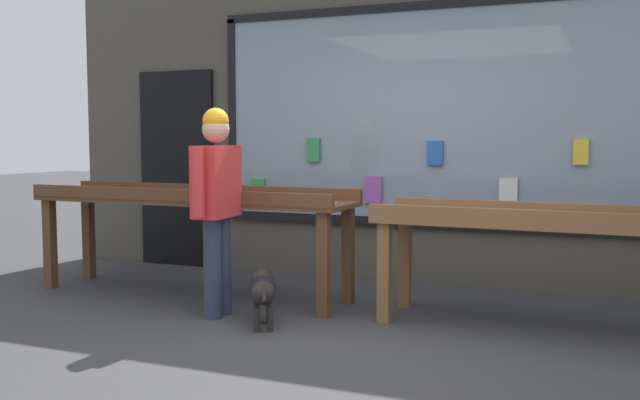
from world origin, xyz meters
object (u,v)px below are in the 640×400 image
display_table_right (584,231)px  person_browsing (217,197)px  display_table_left (191,207)px  small_dog (263,290)px

display_table_right → person_browsing: (-2.64, -0.55, 0.20)m
display_table_left → display_table_right: 3.23m
display_table_right → small_dog: size_ratio=5.71×
display_table_left → person_browsing: (0.59, -0.55, 0.15)m
display_table_left → display_table_right: bearing=-0.1°
display_table_right → person_browsing: 2.70m
display_table_left → person_browsing: bearing=-43.3°
display_table_left → small_dog: 1.37m
display_table_left → person_browsing: person_browsing is taller
display_table_right → person_browsing: person_browsing is taller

